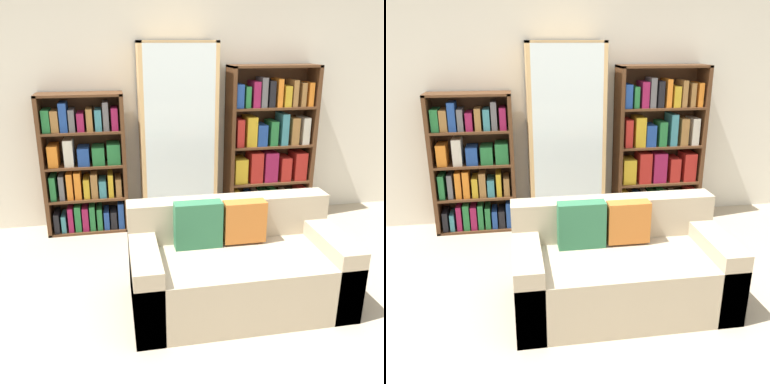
% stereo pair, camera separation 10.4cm
% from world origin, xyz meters
% --- Properties ---
extents(ground_plane, '(16.00, 16.00, 0.00)m').
position_xyz_m(ground_plane, '(0.00, 0.00, 0.00)').
color(ground_plane, tan).
extents(wall_back, '(6.31, 0.06, 2.70)m').
position_xyz_m(wall_back, '(0.00, 2.26, 1.35)').
color(wall_back, silver).
rests_on(wall_back, ground).
extents(couch, '(1.61, 0.83, 0.80)m').
position_xyz_m(couch, '(0.08, 0.45, 0.29)').
color(couch, tan).
rests_on(couch, ground).
extents(bookshelf_left, '(0.84, 0.32, 1.45)m').
position_xyz_m(bookshelf_left, '(-1.09, 2.05, 0.69)').
color(bookshelf_left, '#4C2D19').
rests_on(bookshelf_left, ground).
extents(display_cabinet, '(0.79, 0.36, 1.94)m').
position_xyz_m(display_cabinet, '(-0.12, 2.04, 0.96)').
color(display_cabinet, tan).
rests_on(display_cabinet, ground).
extents(bookshelf_right, '(0.96, 0.32, 1.70)m').
position_xyz_m(bookshelf_right, '(0.90, 2.05, 0.79)').
color(bookshelf_right, '#4C2D19').
rests_on(bookshelf_right, ground).
extents(wine_bottle, '(0.08, 0.08, 0.40)m').
position_xyz_m(wine_bottle, '(0.31, 1.13, 0.17)').
color(wine_bottle, '#192333').
rests_on(wine_bottle, ground).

